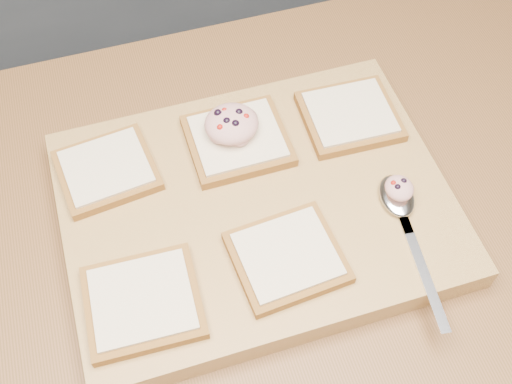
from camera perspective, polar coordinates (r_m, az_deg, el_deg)
island_counter at (r=1.17m, az=4.26°, el=-15.16°), size 2.00×0.80×0.90m
cutting_board at (r=0.76m, az=0.00°, el=-1.39°), size 0.45×0.34×0.04m
bread_far_left at (r=0.78m, az=-13.12°, el=1.94°), size 0.12×0.11×0.02m
bread_far_center at (r=0.79m, az=-1.65°, el=4.65°), size 0.12×0.11×0.02m
bread_far_right at (r=0.82m, az=8.32°, el=6.73°), size 0.12×0.11×0.02m
bread_near_left at (r=0.69m, az=-10.03°, el=-9.58°), size 0.12×0.11×0.02m
bread_near_center at (r=0.70m, az=2.78°, el=-5.79°), size 0.12×0.11×0.02m
tuna_salad_dollop at (r=0.77m, az=-2.20°, el=6.10°), size 0.07×0.06×0.03m
spoon at (r=0.75m, az=12.72°, el=-1.27°), size 0.05×0.20×0.01m
spoon_salad at (r=0.75m, az=12.61°, el=0.35°), size 0.03×0.04×0.02m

